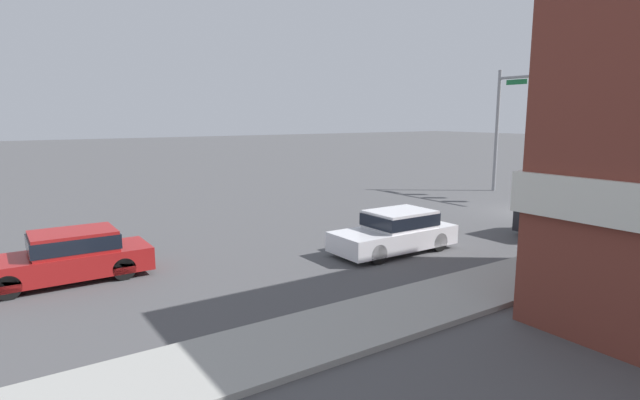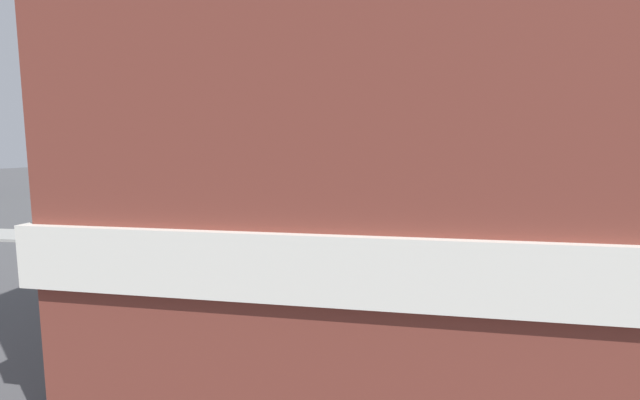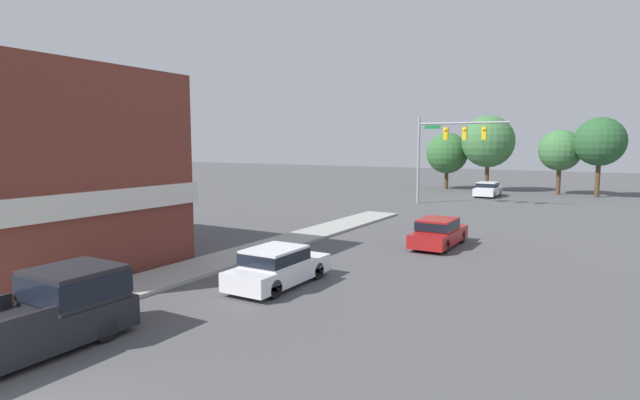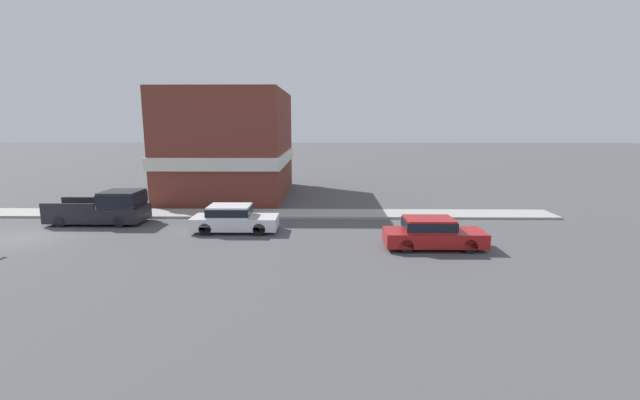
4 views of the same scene
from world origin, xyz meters
The scene contains 6 objects.
ground_plane centered at (0.00, 0.00, 0.00)m, with size 200.00×200.00×0.00m, color #4C4C4F.
sidewalk_curb centered at (-5.70, 0.00, 0.07)m, with size 2.40×60.00×0.14m.
car_lead centered at (-1.42, 10.54, 0.76)m, with size 1.81×4.57×1.46m.
car_oncoming centered at (1.52, 20.55, 0.76)m, with size 1.77×4.66×1.46m.
pickup_truck_parked centered at (-3.23, 2.78, 0.95)m, with size 2.14×5.43×1.94m.
corner_brick_building centered at (-13.43, 7.90, 4.02)m, with size 12.35×9.15×8.25m.
Camera 4 is at (21.06, 15.53, 5.91)m, focal length 24.00 mm.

